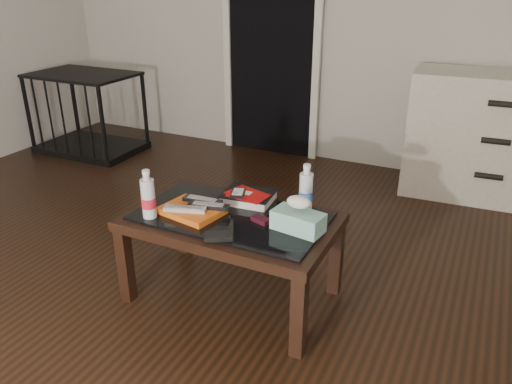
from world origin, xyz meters
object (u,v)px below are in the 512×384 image
(water_bottle_left, at_px, (148,194))
(tissue_box, at_px, (298,221))
(pet_crate, at_px, (89,126))
(water_bottle_right, at_px, (306,188))
(textbook, at_px, (249,197))
(dresser, at_px, (496,138))
(coffee_table, at_px, (231,227))

(water_bottle_left, distance_m, tissue_box, 0.71)
(pet_crate, relative_size, water_bottle_right, 3.85)
(water_bottle_right, xyz_separation_m, tissue_box, (0.04, -0.21, -0.07))
(pet_crate, bearing_deg, textbook, -30.53)
(textbook, xyz_separation_m, tissue_box, (0.34, -0.18, 0.02))
(tissue_box, bearing_deg, dresser, 76.87)
(coffee_table, bearing_deg, water_bottle_left, -151.32)
(coffee_table, height_order, water_bottle_left, water_bottle_left)
(pet_crate, xyz_separation_m, textbook, (2.27, -1.26, 0.25))
(textbook, relative_size, water_bottle_right, 1.05)
(tissue_box, bearing_deg, coffee_table, -172.17)
(dresser, distance_m, pet_crate, 3.40)
(textbook, xyz_separation_m, water_bottle_left, (-0.34, -0.36, 0.10))
(dresser, distance_m, water_bottle_right, 1.89)
(water_bottle_left, relative_size, tissue_box, 1.03)
(dresser, bearing_deg, tissue_box, -114.79)
(water_bottle_left, bearing_deg, pet_crate, 139.92)
(pet_crate, xyz_separation_m, water_bottle_right, (2.56, -1.23, 0.35))
(water_bottle_left, distance_m, water_bottle_right, 0.75)
(pet_crate, distance_m, water_bottle_right, 2.86)
(dresser, relative_size, water_bottle_left, 5.16)
(dresser, height_order, textbook, dresser)
(tissue_box, bearing_deg, water_bottle_right, 110.06)
(coffee_table, xyz_separation_m, textbook, (0.00, 0.18, 0.09))
(water_bottle_right, height_order, tissue_box, water_bottle_right)
(water_bottle_left, height_order, water_bottle_right, same)
(pet_crate, bearing_deg, water_bottle_left, -41.63)
(water_bottle_right, distance_m, tissue_box, 0.23)
(dresser, relative_size, tissue_box, 5.34)
(dresser, bearing_deg, pet_crate, -175.19)
(coffee_table, xyz_separation_m, dresser, (1.10, 1.92, 0.05))
(dresser, height_order, tissue_box, dresser)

